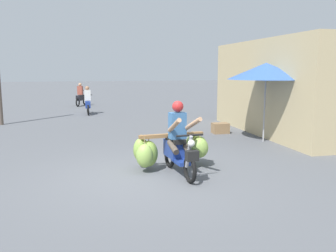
% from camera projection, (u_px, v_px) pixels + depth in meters
% --- Properties ---
extents(ground_plane, '(120.00, 120.00, 0.00)m').
position_uv_depth(ground_plane, '(145.00, 177.00, 7.45)').
color(ground_plane, '#56595E').
extents(motorbike_main_loaded, '(1.76, 1.84, 1.58)m').
position_uv_depth(motorbike_main_loaded, '(173.00, 148.00, 7.89)').
color(motorbike_main_loaded, black).
rests_on(motorbike_main_loaded, ground).
extents(motorbike_distant_ahead_left, '(0.50, 1.62, 1.40)m').
position_uv_depth(motorbike_distant_ahead_left, '(88.00, 103.00, 17.70)').
color(motorbike_distant_ahead_left, black).
rests_on(motorbike_distant_ahead_left, ground).
extents(motorbike_distant_ahead_right, '(0.77, 1.53, 1.40)m').
position_uv_depth(motorbike_distant_ahead_right, '(81.00, 97.00, 21.74)').
color(motorbike_distant_ahead_right, black).
rests_on(motorbike_distant_ahead_right, ground).
extents(shopfront_building, '(4.68, 6.79, 3.21)m').
position_uv_depth(shopfront_building, '(314.00, 87.00, 12.71)').
color(shopfront_building, tan).
rests_on(shopfront_building, ground).
extents(market_umbrella_near_shop, '(2.34, 2.34, 2.42)m').
position_uv_depth(market_umbrella_near_shop, '(266.00, 71.00, 10.78)').
color(market_umbrella_near_shop, '#99999E').
rests_on(market_umbrella_near_shop, ground).
extents(produce_crate, '(0.56, 0.40, 0.36)m').
position_uv_depth(produce_crate, '(220.00, 128.00, 12.52)').
color(produce_crate, olive).
rests_on(produce_crate, ground).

